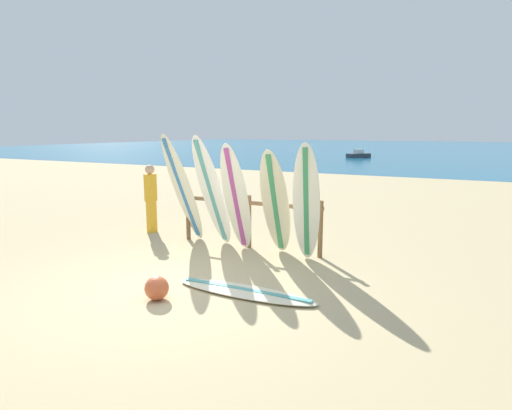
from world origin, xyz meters
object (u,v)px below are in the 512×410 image
surfboard_leaning_far_left (183,189)px  surfboard_leaning_left (212,192)px  surfboard_leaning_center_left (236,199)px  beach_ball (157,288)px  small_boat_offshore (358,155)px  surfboard_leaning_center (275,204)px  beachgoer_standing (151,195)px  surfboard_rack (249,214)px  surfboard_leaning_center_right (306,203)px  surfboard_lying_on_sand (245,291)px

surfboard_leaning_far_left → surfboard_leaning_left: (0.72, -0.02, -0.01)m
surfboard_leaning_left → surfboard_leaning_center_left: size_ratio=1.07×
surfboard_leaning_center_left → beach_ball: surfboard_leaning_center_left is taller
surfboard_leaning_far_left → small_boat_offshore: bearing=97.7°
surfboard_leaning_center → beachgoer_standing: bearing=171.2°
surfboard_leaning_center → surfboard_rack: bearing=153.6°
surfboard_leaning_left → surfboard_leaning_center_right: (2.00, -0.04, -0.06)m
surfboard_leaning_center_left → surfboard_lying_on_sand: 2.38m
surfboard_leaning_left → beachgoer_standing: 2.07m
surfboard_leaning_far_left → beach_ball: surfboard_leaning_far_left is taller
surfboard_leaning_center_left → beachgoer_standing: (-2.60, 0.59, -0.20)m
surfboard_leaning_far_left → beach_ball: 3.23m
surfboard_leaning_far_left → surfboard_lying_on_sand: size_ratio=1.03×
surfboard_leaning_far_left → surfboard_leaning_center: bearing=-1.3°
surfboard_leaning_far_left → small_boat_offshore: size_ratio=1.09×
surfboard_leaning_center_left → beach_ball: size_ratio=6.28×
surfboard_leaning_far_left → beachgoer_standing: size_ratio=1.46×
surfboard_leaning_center → small_boat_offshore: surfboard_leaning_center is taller
surfboard_leaning_center → surfboard_leaning_center_left: bearing=-175.0°
surfboard_rack → surfboard_leaning_left: surfboard_leaning_left is taller
surfboard_leaning_far_left → small_boat_offshore: surfboard_leaning_far_left is taller
surfboard_leaning_center → surfboard_lying_on_sand: bearing=-78.1°
surfboard_leaning_far_left → beachgoer_standing: (-1.27, 0.48, -0.28)m
surfboard_rack → surfboard_lying_on_sand: surfboard_rack is taller
surfboard_leaning_far_left → surfboard_leaning_center: size_ratio=1.13×
surfboard_leaning_center → surfboard_lying_on_sand: surfboard_leaning_center is taller
surfboard_leaning_left → beachgoer_standing: surfboard_leaning_left is taller
surfboard_leaning_center → surfboard_leaning_center_right: (0.61, -0.01, 0.06)m
surfboard_leaning_left → surfboard_leaning_center_right: 2.00m
beachgoer_standing → surfboard_lying_on_sand: bearing=-32.4°
surfboard_leaning_center → surfboard_leaning_center_right: surfboard_leaning_center_right is taller
surfboard_leaning_center → surfboard_leaning_left: bearing=178.9°
beachgoer_standing → surfboard_leaning_center_left: bearing=-12.9°
surfboard_leaning_left → small_boat_offshore: bearing=99.0°
surfboard_leaning_center_left → beachgoer_standing: size_ratio=1.35×
surfboard_leaning_center_right → beachgoer_standing: surfboard_leaning_center_right is taller
surfboard_rack → small_boat_offshore: bearing=100.3°
surfboard_leaning_left → surfboard_leaning_center: size_ratio=1.12×
surfboard_lying_on_sand → small_boat_offshore: small_boat_offshore is taller
surfboard_rack → surfboard_leaning_center_right: (1.35, -0.38, 0.37)m
surfboard_leaning_left → surfboard_leaning_center_right: surfboard_leaning_left is taller
beachgoer_standing → surfboard_rack: bearing=-3.4°
surfboard_rack → beach_ball: size_ratio=9.14×
surfboard_lying_on_sand → beachgoer_standing: (-3.78, 2.39, 0.82)m
surfboard_rack → surfboard_lying_on_sand: bearing=-63.1°
surfboard_lying_on_sand → beach_ball: bearing=-142.4°
beachgoer_standing → surfboard_leaning_left: bearing=-14.0°
surfboard_lying_on_sand → surfboard_leaning_center: bearing=101.9°
surfboard_lying_on_sand → small_boat_offshore: bearing=101.5°
beachgoer_standing → small_boat_offshore: size_ratio=0.75×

